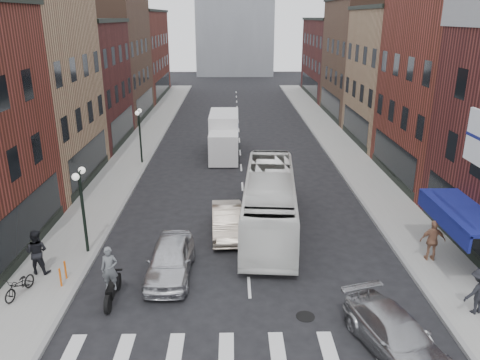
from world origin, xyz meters
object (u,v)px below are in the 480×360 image
(box_truck, at_px, (224,135))
(curb_car, at_px, (396,335))
(streetlamp_near, at_px, (81,196))
(ped_right_b, at_px, (433,240))
(sedan_left_near, at_px, (170,259))
(ped_left_solo, at_px, (37,252))
(streetlamp_far, at_px, (139,126))
(sedan_left_far, at_px, (227,221))
(motorcycle_rider, at_px, (111,277))
(transit_bus, at_px, (269,201))
(bike_rack, at_px, (63,274))
(ped_right_a, at_px, (478,291))
(parked_bicycle, at_px, (20,285))

(box_truck, relative_size, curb_car, 1.62)
(streetlamp_near, height_order, ped_right_b, streetlamp_near)
(sedan_left_near, bearing_deg, ped_right_b, 5.42)
(streetlamp_near, height_order, sedan_left_near, streetlamp_near)
(ped_left_solo, bearing_deg, box_truck, -107.80)
(streetlamp_far, xyz_separation_m, sedan_left_near, (4.09, -15.99, -2.14))
(sedan_left_near, distance_m, sedan_left_far, 4.65)
(streetlamp_far, height_order, ped_left_solo, streetlamp_far)
(motorcycle_rider, relative_size, sedan_left_near, 0.52)
(transit_bus, bearing_deg, streetlamp_far, 132.41)
(streetlamp_far, relative_size, sedan_left_far, 0.95)
(sedan_left_far, bearing_deg, streetlamp_far, 115.70)
(streetlamp_near, xyz_separation_m, box_truck, (6.11, 16.39, -1.33))
(bike_rack, height_order, ped_right_a, ped_right_a)
(parked_bicycle, bearing_deg, streetlamp_far, 99.49)
(bike_rack, distance_m, curb_car, 12.96)
(parked_bicycle, distance_m, ped_left_solo, 1.80)
(streetlamp_far, xyz_separation_m, bike_rack, (-0.20, -16.70, -2.36))
(transit_bus, xyz_separation_m, sedan_left_near, (-4.56, -4.72, -0.72))
(transit_bus, bearing_deg, curb_car, -65.84)
(curb_car, bearing_deg, ped_right_a, 11.09)
(sedan_left_near, bearing_deg, motorcycle_rider, -135.91)
(transit_bus, height_order, parked_bicycle, transit_bus)
(streetlamp_far, bearing_deg, curb_car, -60.16)
(sedan_left_near, xyz_separation_m, ped_left_solo, (-5.59, 0.10, 0.36))
(bike_rack, distance_m, parked_bicycle, 1.64)
(streetlamp_far, xyz_separation_m, ped_right_b, (15.59, -15.09, -1.82))
(bike_rack, relative_size, ped_right_b, 0.42)
(box_truck, xyz_separation_m, curb_car, (5.92, -23.37, -0.92))
(streetlamp_near, relative_size, sedan_left_near, 0.91)
(motorcycle_rider, xyz_separation_m, ped_right_b, (13.51, 2.78, 0.00))
(sedan_left_far, bearing_deg, ped_right_a, -40.17)
(bike_rack, relative_size, transit_bus, 0.07)
(streetlamp_far, bearing_deg, sedan_left_near, -75.66)
(motorcycle_rider, height_order, ped_right_a, motorcycle_rider)
(transit_bus, distance_m, ped_left_solo, 11.15)
(streetlamp_far, height_order, ped_right_b, streetlamp_far)
(bike_rack, height_order, ped_left_solo, ped_left_solo)
(bike_rack, bearing_deg, parked_bicycle, -146.37)
(box_truck, bearing_deg, sedan_left_near, -95.66)
(bike_rack, xyz_separation_m, transit_bus, (8.84, 5.43, 0.94))
(ped_right_a, xyz_separation_m, ped_right_b, (-0.06, 3.95, 0.07))
(streetlamp_near, xyz_separation_m, ped_left_solo, (-1.50, -1.89, -1.78))
(box_truck, relative_size, ped_right_a, 4.19)
(streetlamp_far, height_order, bike_rack, streetlamp_far)
(bike_rack, distance_m, motorcycle_rider, 2.62)
(curb_car, height_order, ped_right_a, ped_right_a)
(transit_bus, bearing_deg, bike_rack, -143.53)
(ped_right_a, bearing_deg, ped_left_solo, -29.24)
(motorcycle_rider, height_order, curb_car, motorcycle_rider)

